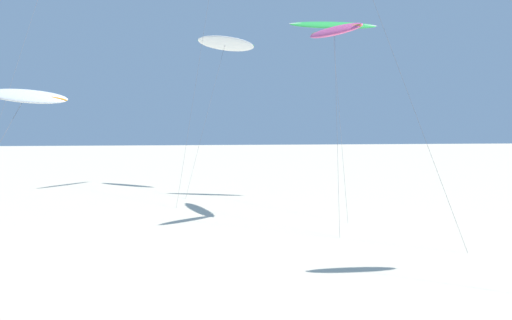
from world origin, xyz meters
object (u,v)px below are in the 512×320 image
object	(u,v)px
flying_kite_10	(25,96)
flying_kite_6	(225,43)
flying_kite_0	(332,25)
flying_kite_2	(335,31)

from	to	relation	value
flying_kite_10	flying_kite_6	bearing A→B (deg)	67.85
flying_kite_0	flying_kite_2	distance (m)	8.61
flying_kite_2	flying_kite_6	xyz separation A→B (m)	(-6.03, 16.86, 1.04)
flying_kite_6	flying_kite_2	bearing A→B (deg)	-70.31
flying_kite_0	flying_kite_2	xyz separation A→B (m)	(-1.81, -8.27, -1.56)
flying_kite_0	flying_kite_6	size ratio (longest dim) A/B	1.00
flying_kite_0	flying_kite_10	size ratio (longest dim) A/B	1.72
flying_kite_2	flying_kite_10	world-z (taller)	flying_kite_2
flying_kite_0	flying_kite_2	world-z (taller)	flying_kite_0
flying_kite_6	flying_kite_0	bearing A→B (deg)	-47.58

